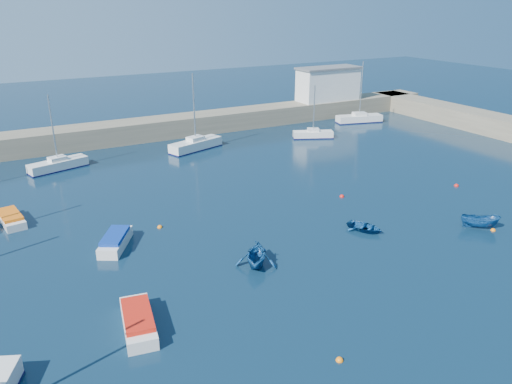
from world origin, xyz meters
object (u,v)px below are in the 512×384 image
dinghy_right (480,222)px  sailboat_6 (196,145)px  motorboat_1 (115,241)px  harbor_office (328,85)px  motorboat_2 (10,218)px  sailboat_5 (58,165)px  dinghy_center (365,227)px  dinghy_left (256,254)px  motorboat_0 (138,321)px  sailboat_7 (313,134)px  sailboat_8 (359,118)px

dinghy_right → sailboat_6: bearing=59.2°
motorboat_1 → harbor_office: bearing=65.8°
dinghy_right → motorboat_2: bearing=99.4°
sailboat_5 → dinghy_right: bearing=-155.6°
dinghy_center → dinghy_left: dinghy_left is taller
harbor_office → dinghy_left: 51.23m
harbor_office → sailboat_6: 28.10m
motorboat_0 → sailboat_6: bearing=72.2°
sailboat_5 → motorboat_2: sailboat_5 is taller
motorboat_1 → dinghy_center: size_ratio=1.54×
motorboat_1 → dinghy_left: dinghy_left is taller
harbor_office → dinghy_center: size_ratio=3.33×
motorboat_2 → dinghy_right: dinghy_right is taller
sailboat_6 → motorboat_0: bearing=133.9°
sailboat_7 → motorboat_0: (-33.38, -30.66, -0.04)m
motorboat_0 → motorboat_2: 20.38m
motorboat_0 → motorboat_1: bearing=92.3°
motorboat_1 → dinghy_center: motorboat_1 is taller
sailboat_7 → motorboat_2: size_ratio=1.55×
sailboat_6 → dinghy_right: sailboat_6 is taller
sailboat_6 → dinghy_center: size_ratio=3.20×
dinghy_center → sailboat_8: bearing=26.9°
sailboat_7 → motorboat_2: bearing=129.9°
dinghy_center → dinghy_right: dinghy_right is taller
dinghy_left → motorboat_1: bearing=170.7°
dinghy_left → sailboat_7: bearing=83.3°
sailboat_6 → dinghy_right: 35.27m
motorboat_2 → dinghy_left: bearing=-56.8°
dinghy_center → dinghy_right: bearing=-50.1°
motorboat_1 → motorboat_2: 11.06m
sailboat_6 → harbor_office: bearing=-91.5°
motorboat_0 → dinghy_left: (9.51, 3.17, 0.40)m
motorboat_0 → dinghy_right: 28.83m
sailboat_8 → motorboat_1: size_ratio=2.02×
sailboat_8 → motorboat_0: bearing=142.0°
sailboat_8 → motorboat_2: bearing=121.2°
motorboat_2 → dinghy_left: (14.92, -16.48, 0.47)m
sailboat_5 → harbor_office: bearing=-95.2°
sailboat_7 → dinghy_right: size_ratio=2.33×
sailboat_6 → motorboat_0: (-16.96, -33.01, -0.18)m
sailboat_6 → dinghy_center: (3.18, -29.01, -0.37)m
harbor_office → sailboat_5: size_ratio=1.18×
sailboat_7 → motorboat_1: bearing=145.7°
harbor_office → motorboat_1: 52.11m
motorboat_2 → dinghy_center: motorboat_2 is taller
sailboat_6 → sailboat_7: bearing=-117.1°
motorboat_2 → dinghy_right: size_ratio=1.50×
motorboat_1 → motorboat_2: motorboat_1 is taller
harbor_office → sailboat_6: (-26.48, -8.31, -4.42)m
sailboat_5 → motorboat_2: (-5.77, -13.19, -0.17)m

